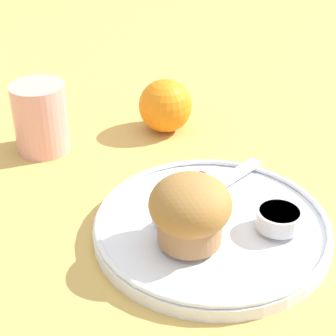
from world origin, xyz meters
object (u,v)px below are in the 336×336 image
butter_knife (211,190)px  muffin (190,210)px  orange_fruit (165,106)px  juice_glass (41,118)px

butter_knife → muffin: bearing=-153.7°
butter_knife → orange_fruit: bearing=59.6°
muffin → juice_glass: 0.28m
juice_glass → orange_fruit: bearing=1.3°
butter_knife → orange_fruit: orange_fruit is taller
orange_fruit → juice_glass: juice_glass is taller
butter_knife → juice_glass: juice_glass is taller
muffin → juice_glass: size_ratio=0.88×
muffin → butter_knife: muffin is taller
orange_fruit → juice_glass: size_ratio=0.81×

